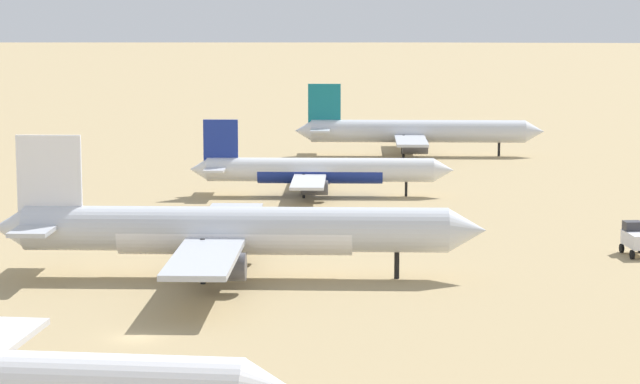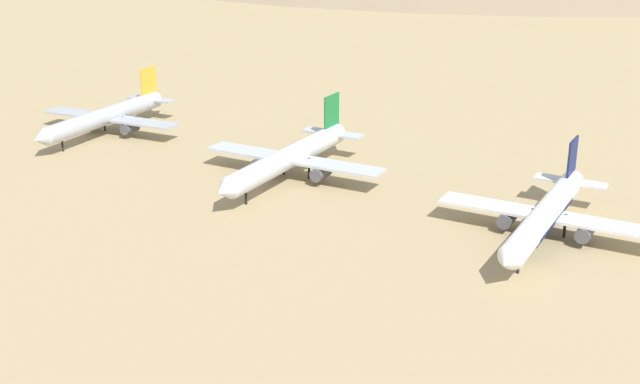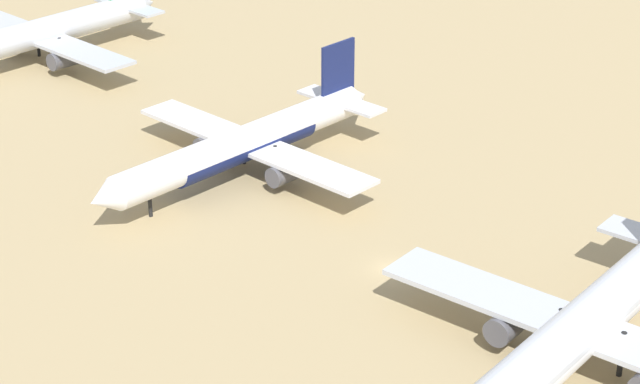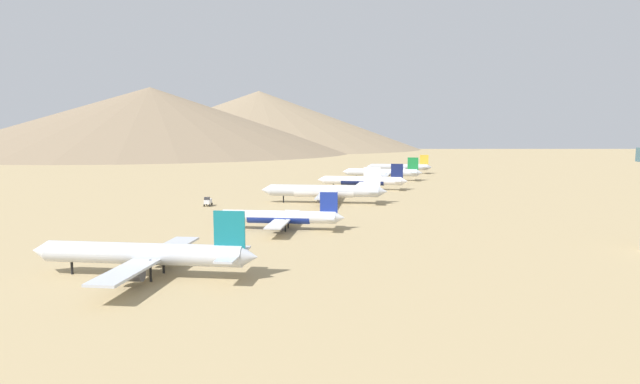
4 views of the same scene
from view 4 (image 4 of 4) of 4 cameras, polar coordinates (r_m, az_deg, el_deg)
name	(u,v)px [view 4 (image 4 of 4)]	position (r m, az deg, el deg)	size (l,w,h in m)	color
ground_plane	(344,196)	(239.97, 2.71, -0.46)	(1800.00, 1800.00, 0.00)	tan
parked_jet_0	(400,167)	(381.99, 9.09, 2.82)	(48.87, 39.63, 14.11)	#B2B7C1
parked_jet_1	(383,173)	(323.58, 7.21, 2.22)	(51.35, 41.62, 14.83)	silver
parked_jet_2	(363,181)	(268.37, 4.94, 1.28)	(48.52, 39.33, 14.02)	white
parked_jet_3	(325,191)	(214.03, 0.57, 0.09)	(54.51, 44.29, 15.72)	silver
parked_jet_4	(280,217)	(155.58, -4.60, -2.87)	(41.57, 33.79, 11.98)	silver
parked_jet_5	(146,254)	(110.41, -19.26, -6.73)	(49.43, 40.17, 14.25)	silver
service_truck	(208,201)	(211.20, -12.67, -1.02)	(3.51, 5.53, 3.90)	silver
desert_hill_1	(259,120)	(1020.98, -6.95, 8.15)	(641.13, 641.13, 115.13)	#8C775B
desert_hill_3	(151,120)	(827.90, -18.71, 7.76)	(615.45, 615.45, 101.70)	#847056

